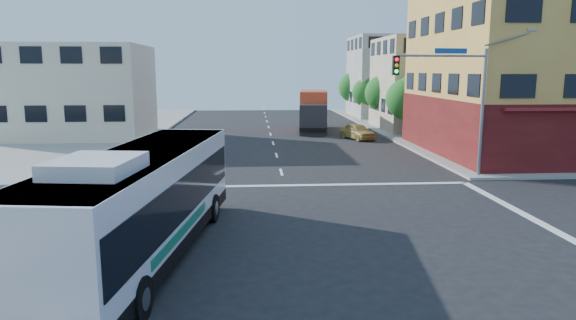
{
  "coord_description": "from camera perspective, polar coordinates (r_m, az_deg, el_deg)",
  "views": [
    {
      "loc": [
        -1.61,
        -16.22,
        5.86
      ],
      "look_at": [
        -0.26,
        3.47,
        2.4
      ],
      "focal_mm": 32.0,
      "sensor_mm": 36.0,
      "label": 1
    }
  ],
  "objects": [
    {
      "name": "street_tree_d",
      "position": [
        69.5,
        7.37,
        8.25
      ],
      "size": [
        4.0,
        4.0,
        6.03
      ],
      "color": "#392014",
      "rests_on": "ground"
    },
    {
      "name": "building_east_far",
      "position": [
        66.84,
        12.39,
        9.0
      ],
      "size": [
        12.06,
        10.06,
        10.0
      ],
      "color": "#ACADA7",
      "rests_on": "ground"
    },
    {
      "name": "transit_bus",
      "position": [
        16.56,
        -15.74,
        -4.5
      ],
      "size": [
        4.4,
        12.93,
        3.75
      ],
      "rotation": [
        0.0,
        0.0,
        -0.14
      ],
      "color": "black",
      "rests_on": "ground"
    },
    {
      "name": "street_tree_c",
      "position": [
        61.69,
        8.82,
        7.62
      ],
      "size": [
        3.4,
        3.4,
        5.29
      ],
      "color": "#392014",
      "rests_on": "ground"
    },
    {
      "name": "parked_car",
      "position": [
        44.46,
        7.74,
        3.18
      ],
      "size": [
        2.86,
        4.31,
        1.37
      ],
      "primitive_type": "imported",
      "rotation": [
        0.0,
        0.0,
        0.34
      ],
      "color": "#B49847",
      "rests_on": "ground"
    },
    {
      "name": "signal_mast_ne",
      "position": [
        28.9,
        17.96,
        7.74
      ],
      "size": [
        7.91,
        1.13,
        8.07
      ],
      "color": "slate",
      "rests_on": "ground"
    },
    {
      "name": "ground",
      "position": [
        17.32,
        1.67,
        -9.82
      ],
      "size": [
        120.0,
        120.0,
        0.0
      ],
      "primitive_type": "plane",
      "color": "black",
      "rests_on": "ground"
    },
    {
      "name": "street_tree_a",
      "position": [
        46.22,
        13.18,
        6.89
      ],
      "size": [
        3.6,
        3.6,
        5.53
      ],
      "color": "#392014",
      "rests_on": "ground"
    },
    {
      "name": "corner_building_ne",
      "position": [
        40.87,
        28.35,
        8.83
      ],
      "size": [
        18.1,
        15.44,
        14.0
      ],
      "color": "gold",
      "rests_on": "ground"
    },
    {
      "name": "street_tree_b",
      "position": [
        53.91,
        10.7,
        7.55
      ],
      "size": [
        3.8,
        3.8,
        5.79
      ],
      "color": "#392014",
      "rests_on": "ground"
    },
    {
      "name": "building_east_near",
      "position": [
        53.55,
        16.57,
        8.11
      ],
      "size": [
        12.06,
        10.06,
        9.0
      ],
      "color": "#C5B697",
      "rests_on": "ground"
    },
    {
      "name": "box_truck",
      "position": [
        50.05,
        2.87,
        5.37
      ],
      "size": [
        3.54,
        8.79,
        3.85
      ],
      "rotation": [
        0.0,
        0.0,
        -0.13
      ],
      "color": "#232328",
      "rests_on": "ground"
    },
    {
      "name": "building_west",
      "position": [
        48.74,
        -22.52,
        7.03
      ],
      "size": [
        12.06,
        10.06,
        8.0
      ],
      "color": "beige",
      "rests_on": "ground"
    }
  ]
}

